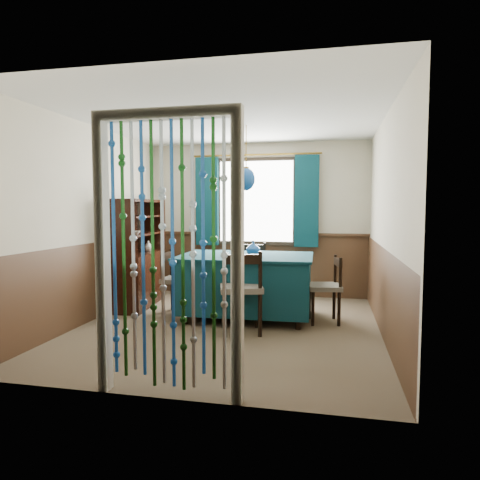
% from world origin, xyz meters
% --- Properties ---
extents(floor, '(4.00, 4.00, 0.00)m').
position_xyz_m(floor, '(0.00, 0.00, 0.00)').
color(floor, brown).
rests_on(floor, ground).
extents(ceiling, '(4.00, 4.00, 0.00)m').
position_xyz_m(ceiling, '(0.00, 0.00, 2.50)').
color(ceiling, silver).
rests_on(ceiling, ground).
extents(wall_back, '(3.60, 0.00, 3.60)m').
position_xyz_m(wall_back, '(0.00, 2.00, 1.25)').
color(wall_back, beige).
rests_on(wall_back, ground).
extents(wall_front, '(3.60, 0.00, 3.60)m').
position_xyz_m(wall_front, '(0.00, -2.00, 1.25)').
color(wall_front, beige).
rests_on(wall_front, ground).
extents(wall_left, '(0.00, 4.00, 4.00)m').
position_xyz_m(wall_left, '(-1.80, 0.00, 1.25)').
color(wall_left, beige).
rests_on(wall_left, ground).
extents(wall_right, '(0.00, 4.00, 4.00)m').
position_xyz_m(wall_right, '(1.80, 0.00, 1.25)').
color(wall_right, beige).
rests_on(wall_right, ground).
extents(wainscot_back, '(3.60, 0.00, 3.60)m').
position_xyz_m(wainscot_back, '(0.00, 1.99, 0.50)').
color(wainscot_back, '#432A19').
rests_on(wainscot_back, ground).
extents(wainscot_front, '(3.60, 0.00, 3.60)m').
position_xyz_m(wainscot_front, '(0.00, -1.99, 0.50)').
color(wainscot_front, '#432A19').
rests_on(wainscot_front, ground).
extents(wainscot_left, '(0.00, 4.00, 4.00)m').
position_xyz_m(wainscot_left, '(-1.79, 0.00, 0.50)').
color(wainscot_left, '#432A19').
rests_on(wainscot_left, ground).
extents(wainscot_right, '(0.00, 4.00, 4.00)m').
position_xyz_m(wainscot_right, '(1.79, 0.00, 0.50)').
color(wainscot_right, '#432A19').
rests_on(wainscot_right, ground).
extents(window, '(1.32, 0.12, 1.42)m').
position_xyz_m(window, '(0.00, 1.95, 1.55)').
color(window, black).
rests_on(window, wall_back).
extents(doorway, '(1.16, 0.12, 2.18)m').
position_xyz_m(doorway, '(0.00, -1.94, 1.05)').
color(doorway, silver).
rests_on(doorway, ground).
extents(dining_table, '(1.76, 1.24, 0.83)m').
position_xyz_m(dining_table, '(0.12, 0.49, 0.48)').
color(dining_table, '#0B2F39').
rests_on(dining_table, floor).
extents(chair_near, '(0.58, 0.57, 0.97)m').
position_xyz_m(chair_near, '(0.21, -0.21, 0.51)').
color(chair_near, black).
rests_on(chair_near, floor).
extents(chair_far, '(0.49, 0.47, 0.92)m').
position_xyz_m(chair_far, '(0.05, 1.21, 0.49)').
color(chair_far, black).
rests_on(chair_far, floor).
extents(chair_left, '(0.42, 0.44, 0.87)m').
position_xyz_m(chair_left, '(-0.84, 0.50, 0.46)').
color(chair_left, black).
rests_on(chair_left, floor).
extents(chair_right, '(0.46, 0.48, 0.84)m').
position_xyz_m(chair_right, '(1.16, 0.47, 0.45)').
color(chair_right, black).
rests_on(chair_right, floor).
extents(sideboard, '(0.53, 1.23, 1.57)m').
position_xyz_m(sideboard, '(-1.57, 0.83, 0.56)').
color(sideboard, black).
rests_on(sideboard, floor).
extents(pendant_lamp, '(0.24, 0.24, 0.83)m').
position_xyz_m(pendant_lamp, '(0.12, 0.49, 1.82)').
color(pendant_lamp, olive).
rests_on(pendant_lamp, ceiling).
extents(vase_table, '(0.19, 0.19, 0.18)m').
position_xyz_m(vase_table, '(0.22, 0.45, 0.92)').
color(vase_table, navy).
rests_on(vase_table, dining_table).
extents(bowl_shelf, '(0.28, 0.28, 0.05)m').
position_xyz_m(bowl_shelf, '(-1.51, 0.59, 1.10)').
color(bowl_shelf, beige).
rests_on(bowl_shelf, sideboard).
extents(vase_sideboard, '(0.18, 0.18, 0.18)m').
position_xyz_m(vase_sideboard, '(-1.51, 1.07, 0.87)').
color(vase_sideboard, beige).
rests_on(vase_sideboard, sideboard).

